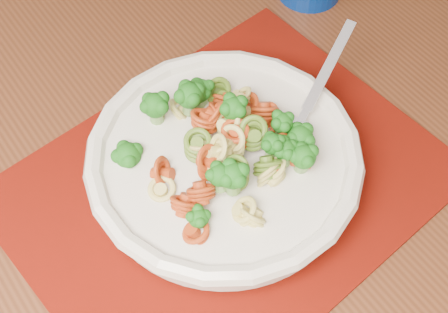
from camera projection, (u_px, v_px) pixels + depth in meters
name	position (u px, v px, depth m)	size (l,w,h in m)	color
dining_table	(173.00, 191.00, 0.76)	(1.62, 1.16, 0.77)	#502916
placemat	(226.00, 185.00, 0.65)	(0.43, 0.33, 0.00)	#660B04
pasta_bowl	(224.00, 161.00, 0.63)	(0.28, 0.28, 0.05)	silver
pasta_broccoli_heap	(224.00, 153.00, 0.62)	(0.24, 0.24, 0.06)	#D5C869
fork	(296.00, 130.00, 0.64)	(0.19, 0.02, 0.01)	silver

